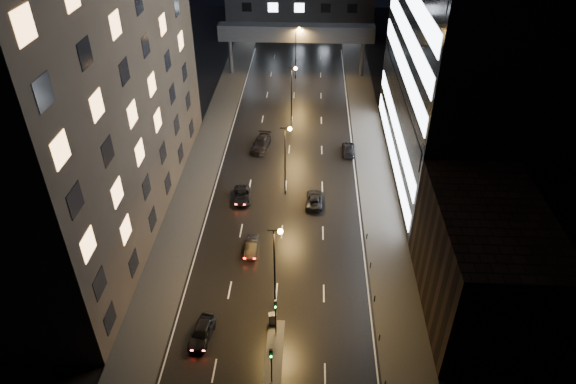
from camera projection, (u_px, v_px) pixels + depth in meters
The scene contains 22 objects.
ground at pixel (289, 149), 78.89m from camera, with size 160.00×160.00×0.00m, color black.
sidewalk_left at pixel (203, 164), 75.23m from camera, with size 5.00×110.00×0.15m, color #383533.
sidewalk_right at pixel (374, 168), 74.27m from camera, with size 5.00×110.00×0.15m, color #383533.
building_left at pixel (74, 58), 55.20m from camera, with size 15.00×48.00×40.00m, color #2D2319.
building_right_low at pixel (482, 262), 49.30m from camera, with size 10.00×18.00×12.00m, color black.
building_right_glass at pixel (495, 9), 61.78m from camera, with size 20.00×36.00×45.00m, color black.
skybridge at pixel (296, 33), 98.69m from camera, with size 30.00×3.00×10.00m.
median_island at pixel (274, 354), 47.71m from camera, with size 1.60×8.00×0.15m, color #383533.
traffic_signal_near at pixel (276, 311), 48.02m from camera, with size 0.28×0.34×4.40m.
traffic_signal_far at pixel (271, 361), 43.52m from camera, with size 0.28×0.34×4.40m.
bollard_row at pixel (377, 318), 50.80m from camera, with size 0.12×25.12×0.90m.
streetlight_near at pixel (276, 259), 48.95m from camera, with size 1.45×0.50×10.15m.
streetlight_mid_a at pixel (286, 153), 65.33m from camera, with size 1.45×0.50×10.15m.
streetlight_mid_b at pixel (293, 89), 81.72m from camera, with size 1.45×0.50×10.15m.
streetlight_far at pixel (297, 46), 98.10m from camera, with size 1.45×0.50×10.15m.
car_away_a at pixel (202, 332), 48.94m from camera, with size 1.79×4.45×1.51m, color black.
car_away_b at pixel (251, 247), 59.28m from camera, with size 1.36×3.90×1.28m, color black.
car_away_c at pixel (242, 196), 67.69m from camera, with size 2.11×4.58×1.27m, color black.
car_away_d at pixel (261, 144), 78.69m from camera, with size 2.30×5.66×1.64m, color black.
car_toward_a at pixel (314, 199), 66.94m from camera, with size 2.16×4.68×1.30m, color black.
car_toward_b at pixel (348, 149), 77.59m from camera, with size 1.90×4.67×1.36m, color black.
utility_cabinet at pixel (273, 319), 50.23m from camera, with size 0.76×0.57×1.33m, color #4B4B4D.
Camera 1 is at (3.00, -28.39, 39.76)m, focal length 32.00 mm.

